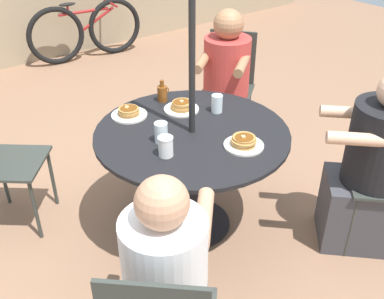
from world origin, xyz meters
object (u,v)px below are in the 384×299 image
Objects in this scene: diner_north at (167,297)px; diner_south at (225,89)px; pancake_plate_b at (244,143)px; drinking_glass_a at (161,133)px; patio_chair_south at (229,80)px; bicycle at (86,30)px; syrup_bottle at (162,93)px; drinking_glass_b at (217,104)px; diner_east at (369,173)px; patio_table at (192,148)px; coffee_cup at (166,146)px; pancake_plate_a at (129,113)px; pancake_plate_c at (182,107)px.

diner_north is 0.99× the size of diner_south.
drinking_glass_a reaches higher than pancake_plate_b.
patio_chair_south is 2.51m from bicycle.
patio_chair_south is 6.22× the size of syrup_bottle.
syrup_bottle is (-0.03, 0.75, 0.03)m from pancake_plate_b.
diner_south is (1.54, 1.41, 0.00)m from diner_north.
drinking_glass_b is (-0.69, -0.65, 0.24)m from patio_chair_south.
diner_north is 4.33m from bicycle.
drinking_glass_b is (0.15, 0.41, 0.03)m from pancake_plate_b.
diner_north is 1.01× the size of diner_east.
diner_east is at bearing -44.84° from patio_table.
drinking_glass_a reaches higher than coffee_cup.
diner_south is at bearing 44.38° from drinking_glass_b.
patio_chair_south is 8.13× the size of coffee_cup.
pancake_plate_a is (0.52, 1.16, 0.21)m from diner_north.
bicycle is (0.75, 3.56, -0.38)m from pancake_plate_b.
syrup_bottle is (-0.73, -0.20, 0.24)m from diner_south.
coffee_cup is (-0.39, 0.19, 0.03)m from pancake_plate_b.
patio_table is 0.36m from pancake_plate_b.
syrup_bottle reaches higher than drinking_glass_a.
diner_north reaches higher than diner_east.
diner_north is at bearing -123.85° from syrup_bottle.
drinking_glass_a is at bearing 99.92° from diner_north.
drinking_glass_a reaches higher than drinking_glass_b.
patio_table is at bearing -2.64° from drinking_glass_a.
diner_south is at bearing 90.00° from patio_chair_south.
patio_chair_south is 0.17m from diner_south.
syrup_bottle is 0.53m from drinking_glass_a.
patio_chair_south is 1.37m from pancake_plate_b.
patio_chair_south is at bearing 43.18° from drinking_glass_b.
pancake_plate_b reaches higher than patio_table.
diner_east is 1.24m from drinking_glass_a.
coffee_cup is at bearing -102.52° from bicycle.
pancake_plate_b is (-0.70, -0.95, 0.21)m from diner_south.
diner_south is 5.14× the size of pancake_plate_c.
diner_north reaches higher than patio_chair_south.
bicycle is at bearing 74.50° from syrup_bottle.
bicycle is (0.87, 3.25, -0.24)m from patio_table.
diner_east is 9.46× the size of drinking_glass_a.
drinking_glass_b is (0.18, -0.34, 0.00)m from syrup_bottle.
diner_south reaches higher than coffee_cup.
bicycle is (-0.09, 2.51, -0.17)m from patio_chair_south.
diner_east is 1.37m from syrup_bottle.
pancake_plate_a is 0.77m from pancake_plate_b.
diner_south is 9.65× the size of drinking_glass_a.
pancake_plate_c is 0.23m from drinking_glass_b.
drinking_glass_b is at bearing -61.75° from syrup_bottle.
drinking_glass_b is at bearing -31.51° from pancake_plate_a.
pancake_plate_c is at bearing 80.59° from diner_south.
pancake_plate_c is at bearing 44.67° from coffee_cup.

